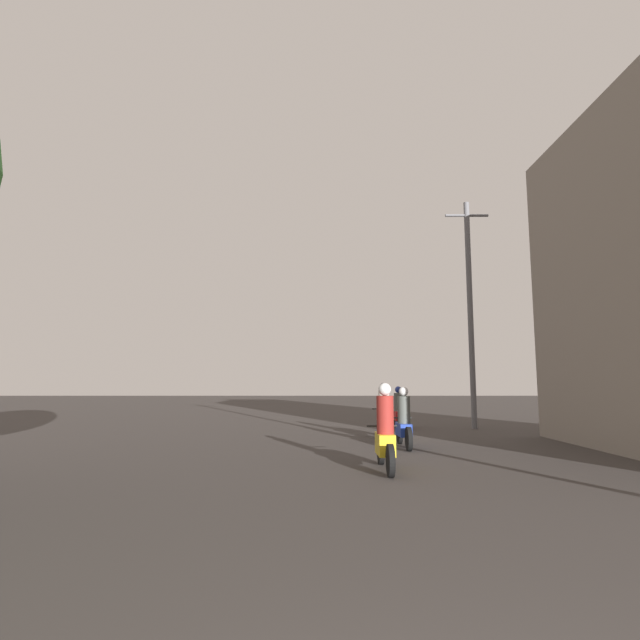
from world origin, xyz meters
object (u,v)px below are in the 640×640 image
motorcycle_blue (401,423)px  motorcycle_red (396,411)px  motorcycle_white (381,416)px  utility_pole_far (467,308)px  motorcycle_yellow (383,435)px

motorcycle_blue → motorcycle_red: 5.36m
motorcycle_white → utility_pole_far: bearing=47.6°
motorcycle_blue → utility_pole_far: (3.36, 5.11, 3.73)m
motorcycle_white → motorcycle_red: size_ratio=1.06×
motorcycle_yellow → motorcycle_blue: 3.44m
motorcycle_yellow → motorcycle_blue: size_ratio=0.99×
motorcycle_red → utility_pole_far: (2.67, -0.20, 3.74)m
motorcycle_white → utility_pole_far: utility_pole_far is taller
motorcycle_yellow → utility_pole_far: bearing=71.3°
motorcycle_yellow → utility_pole_far: size_ratio=0.24×
motorcycle_yellow → motorcycle_red: motorcycle_yellow is taller
motorcycle_red → motorcycle_white: bearing=-101.6°
motorcycle_white → motorcycle_blue: bearing=-75.4°
motorcycle_blue → motorcycle_red: size_ratio=1.08×
motorcycle_blue → utility_pole_far: bearing=62.2°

